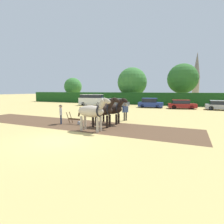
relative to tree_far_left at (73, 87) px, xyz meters
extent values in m
plane|color=tan|center=(22.55, -33.14, -3.97)|extent=(240.00, 240.00, 0.00)
cube|color=brown|center=(19.90, -28.70, -3.97)|extent=(21.69, 4.89, 0.01)
cube|color=#194719|center=(22.55, -5.13, -2.74)|extent=(60.43, 1.77, 2.46)
cylinder|color=#423323|center=(0.00, 0.00, -2.65)|extent=(0.44, 0.44, 2.65)
sphere|color=#387533|center=(0.00, 0.00, 0.01)|extent=(4.85, 4.85, 4.85)
cylinder|color=#423323|center=(17.44, -1.11, -2.51)|extent=(0.44, 0.44, 2.93)
sphere|color=#387533|center=(17.44, -1.11, 0.83)|extent=(6.83, 6.83, 6.83)
cylinder|color=#4C3823|center=(28.35, 0.35, -2.15)|extent=(0.44, 0.44, 3.65)
sphere|color=#2D6628|center=(28.35, 0.35, 1.45)|extent=(6.47, 6.47, 6.47)
cylinder|color=gray|center=(32.16, 27.76, -0.35)|extent=(2.26, 2.26, 7.26)
cone|color=slate|center=(32.16, 27.76, 7.72)|extent=(2.48, 2.48, 8.87)
ellipsoid|color=#B2A38E|center=(23.10, -30.35, -2.55)|extent=(2.03, 0.94, 0.85)
cylinder|color=#B2A38E|center=(23.76, -30.12, -3.45)|extent=(0.18, 0.18, 1.05)
cylinder|color=#B2A38E|center=(23.75, -30.61, -3.45)|extent=(0.18, 0.18, 1.05)
cylinder|color=#B2A38E|center=(22.46, -30.09, -3.45)|extent=(0.18, 0.18, 1.05)
cylinder|color=#B2A38E|center=(22.45, -30.58, -3.45)|extent=(0.18, 0.18, 1.05)
cylinder|color=#B2A38E|center=(23.96, -30.37, -2.07)|extent=(0.79, 0.42, 0.87)
ellipsoid|color=#B2A38E|center=(24.36, -30.38, -1.79)|extent=(0.68, 0.28, 0.54)
cube|color=black|center=(24.14, -30.37, -1.89)|extent=(0.41, 0.09, 0.55)
cylinder|color=black|center=(22.15, -30.33, -2.64)|extent=(0.30, 0.13, 0.71)
torus|color=black|center=(23.81, -30.37, -2.48)|extent=(0.13, 0.87, 0.87)
ellipsoid|color=black|center=(23.14, -28.78, -2.64)|extent=(1.95, 0.90, 0.81)
cylinder|color=black|center=(23.77, -28.56, -3.49)|extent=(0.18, 0.18, 0.98)
cylinder|color=black|center=(23.76, -29.03, -3.49)|extent=(0.18, 0.18, 0.98)
cylinder|color=black|center=(22.52, -28.53, -3.49)|extent=(0.18, 0.18, 0.98)
cylinder|color=black|center=(22.51, -29.00, -3.49)|extent=(0.18, 0.18, 0.98)
cylinder|color=black|center=(23.96, -28.80, -2.13)|extent=(0.82, 0.40, 0.93)
ellipsoid|color=black|center=(24.41, -28.81, -1.81)|extent=(0.68, 0.28, 0.54)
cube|color=black|center=(24.16, -28.80, -1.96)|extent=(0.45, 0.09, 0.60)
cylinder|color=black|center=(22.23, -28.76, -2.72)|extent=(0.30, 0.13, 0.71)
torus|color=black|center=(23.82, -28.79, -2.57)|extent=(0.13, 0.84, 0.83)
ellipsoid|color=black|center=(23.18, -27.21, -2.69)|extent=(2.30, 1.00, 0.90)
cylinder|color=black|center=(23.93, -26.96, -3.53)|extent=(0.18, 0.18, 0.88)
cylinder|color=black|center=(23.91, -27.49, -3.53)|extent=(0.18, 0.18, 0.88)
cylinder|color=black|center=(22.44, -26.93, -3.53)|extent=(0.18, 0.18, 0.88)
cylinder|color=black|center=(22.43, -27.45, -3.53)|extent=(0.18, 0.18, 0.88)
cylinder|color=black|center=(24.15, -27.23, -2.20)|extent=(0.80, 0.45, 0.87)
ellipsoid|color=black|center=(24.55, -27.24, -1.92)|extent=(0.68, 0.28, 0.54)
cube|color=black|center=(24.32, -27.23, -2.01)|extent=(0.40, 0.09, 0.54)
cylinder|color=black|center=(22.10, -27.18, -2.78)|extent=(0.30, 0.13, 0.71)
torus|color=black|center=(23.98, -27.23, -2.61)|extent=(0.13, 0.92, 0.92)
cube|color=#4C331E|center=(20.61, -28.72, -3.52)|extent=(1.27, 0.13, 0.12)
cube|color=#939399|center=(21.11, -28.73, -3.87)|extent=(0.49, 0.21, 0.39)
cylinder|color=#4C331E|center=(20.04, -28.50, -3.42)|extent=(0.40, 0.07, 0.96)
cylinder|color=#4C331E|center=(20.03, -28.90, -3.42)|extent=(0.40, 0.07, 0.96)
cylinder|color=#28334C|center=(19.33, -28.97, -3.57)|extent=(0.14, 0.14, 0.81)
cylinder|color=#28334C|center=(19.46, -29.14, -3.57)|extent=(0.14, 0.14, 0.81)
cube|color=#B7B7BC|center=(19.40, -29.06, -2.88)|extent=(0.45, 0.49, 0.57)
sphere|color=tan|center=(19.40, -29.06, -2.48)|extent=(0.22, 0.22, 0.22)
cylinder|color=#B7B7BC|center=(19.22, -28.84, -2.91)|extent=(0.09, 0.09, 0.54)
cylinder|color=#B7B7BC|center=(19.57, -29.27, -2.91)|extent=(0.09, 0.09, 0.54)
cylinder|color=#665B4C|center=(19.40, -29.06, -2.42)|extent=(0.41, 0.41, 0.02)
cylinder|color=#665B4C|center=(19.40, -29.06, -2.37)|extent=(0.21, 0.21, 0.10)
cylinder|color=#38332D|center=(24.03, -25.18, -3.57)|extent=(0.14, 0.14, 0.80)
cylinder|color=#38332D|center=(23.89, -25.33, -3.57)|extent=(0.14, 0.14, 0.80)
cube|color=#3D5184|center=(23.96, -25.26, -2.89)|extent=(0.46, 0.48, 0.57)
sphere|color=tan|center=(23.96, -25.26, -2.49)|extent=(0.22, 0.22, 0.22)
cylinder|color=#3D5184|center=(24.15, -25.05, -2.91)|extent=(0.09, 0.09, 0.54)
cylinder|color=#3D5184|center=(23.77, -25.46, -2.91)|extent=(0.09, 0.09, 0.54)
cylinder|color=#665B4C|center=(23.96, -25.26, -2.42)|extent=(0.41, 0.41, 0.02)
cylinder|color=#665B4C|center=(23.96, -25.26, -2.37)|extent=(0.21, 0.21, 0.10)
cube|color=silver|center=(12.38, -11.26, -3.14)|extent=(5.11, 2.77, 1.28)
cube|color=black|center=(12.38, -11.26, -2.20)|extent=(4.50, 2.48, 0.59)
cube|color=silver|center=(12.38, -11.26, -1.88)|extent=(4.50, 2.48, 0.06)
cylinder|color=black|center=(13.70, -10.15, -3.63)|extent=(0.72, 0.34, 0.69)
cylinder|color=black|center=(14.01, -11.82, -3.63)|extent=(0.72, 0.34, 0.69)
cylinder|color=black|center=(10.75, -10.70, -3.63)|extent=(0.72, 0.34, 0.69)
cylinder|color=black|center=(11.06, -12.37, -3.63)|extent=(0.72, 0.34, 0.69)
cube|color=#565B66|center=(17.81, -11.86, -3.46)|extent=(4.32, 1.79, 0.67)
cube|color=black|center=(17.59, -11.86, -2.85)|extent=(2.59, 1.61, 0.55)
cube|color=#565B66|center=(17.59, -11.86, -2.54)|extent=(2.59, 1.61, 0.06)
cylinder|color=black|center=(19.15, -11.07, -3.65)|extent=(0.65, 0.22, 0.65)
cylinder|color=black|center=(19.15, -12.64, -3.65)|extent=(0.65, 0.22, 0.65)
cylinder|color=black|center=(16.47, -11.07, -3.65)|extent=(0.65, 0.22, 0.65)
cylinder|color=black|center=(16.47, -12.64, -3.65)|extent=(0.65, 0.22, 0.65)
cube|color=navy|center=(23.77, -11.22, -3.44)|extent=(4.09, 1.89, 0.74)
cube|color=black|center=(23.57, -11.23, -2.75)|extent=(2.47, 1.67, 0.64)
cube|color=navy|center=(23.57, -11.23, -2.40)|extent=(2.47, 1.67, 0.06)
cylinder|color=black|center=(25.00, -10.41, -3.67)|extent=(0.61, 0.24, 0.60)
cylinder|color=black|center=(25.04, -11.96, -3.67)|extent=(0.61, 0.24, 0.60)
cylinder|color=black|center=(22.50, -10.49, -3.67)|extent=(0.61, 0.24, 0.60)
cylinder|color=black|center=(22.54, -12.04, -3.67)|extent=(0.61, 0.24, 0.60)
cube|color=maroon|center=(28.70, -11.26, -3.47)|extent=(4.47, 2.57, 0.65)
cube|color=black|center=(28.49, -11.30, -2.88)|extent=(2.79, 2.06, 0.53)
cube|color=maroon|center=(28.49, -11.30, -2.59)|extent=(2.79, 2.06, 0.06)
cylinder|color=black|center=(29.82, -10.24, -3.65)|extent=(0.68, 0.35, 0.65)
cylinder|color=black|center=(30.13, -11.74, -3.65)|extent=(0.68, 0.35, 0.65)
cylinder|color=black|center=(27.27, -10.77, -3.65)|extent=(0.68, 0.35, 0.65)
cylinder|color=black|center=(27.58, -12.27, -3.65)|extent=(0.68, 0.35, 0.65)
cube|color=#9E9EA8|center=(33.94, -11.03, -3.47)|extent=(3.88, 1.82, 0.65)
cube|color=black|center=(33.75, -11.03, -2.88)|extent=(2.34, 1.63, 0.52)
cube|color=#9E9EA8|center=(33.75, -11.03, -2.59)|extent=(2.34, 1.63, 0.06)
cylinder|color=black|center=(32.75, -10.24, -3.65)|extent=(0.65, 0.23, 0.65)
cylinder|color=black|center=(32.73, -11.80, -3.65)|extent=(0.65, 0.23, 0.65)
camera|label=1|loc=(29.26, -41.02, -1.10)|focal=28.00mm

